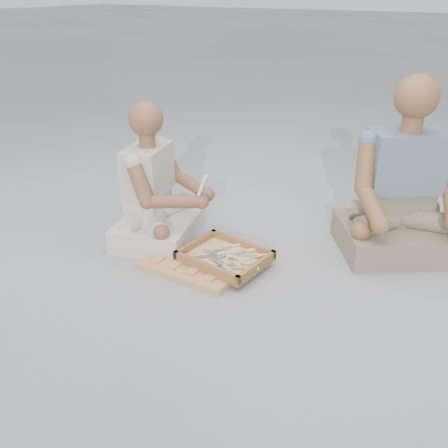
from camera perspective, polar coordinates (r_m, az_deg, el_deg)
The scene contains 31 objects.
ground at distance 2.59m, azimuth -2.72°, elevation -7.75°, with size 60.00×60.00×0.00m, color #929397.
carved_panel at distance 2.79m, azimuth -3.40°, elevation -4.63°, with size 0.55×0.37×0.04m, color #AC7742.
tool_tray at distance 2.78m, azimuth 0.07°, elevation -3.83°, with size 0.48×0.40×0.06m.
chisel_0 at distance 2.77m, azimuth 4.00°, elevation -3.62°, with size 0.19×0.15×0.02m.
chisel_1 at distance 2.66m, azimuth 2.77°, elevation -5.08°, with size 0.20×0.12×0.02m.
chisel_2 at distance 2.64m, azimuth 0.58°, elevation -5.21°, with size 0.20×0.13×0.02m.
chisel_3 at distance 2.75m, azimuth 1.72°, elevation -3.99°, with size 0.21×0.10×0.02m.
chisel_4 at distance 2.87m, azimuth 1.09°, elevation -2.54°, with size 0.13×0.20×0.02m.
chisel_5 at distance 2.82m, azimuth 2.81°, elevation -3.06°, with size 0.14×0.19×0.02m.
chisel_6 at distance 2.65m, azimuth 0.17°, elevation -5.00°, with size 0.21×0.11×0.02m.
chisel_7 at distance 2.77m, azimuth 0.55°, elevation -3.67°, with size 0.22×0.04×0.02m.
chisel_8 at distance 2.79m, azimuth -0.54°, elevation -3.43°, with size 0.16×0.18×0.02m.
chisel_9 at distance 2.70m, azimuth 1.35°, elevation -4.51°, with size 0.21×0.11×0.02m.
chisel_10 at distance 2.70m, azimuth 2.59°, elevation -4.51°, with size 0.18×0.15×0.02m.
wood_chip_0 at distance 2.62m, azimuth -2.53°, elevation -7.25°, with size 0.02×0.01×0.00m, color #D0BC7B.
wood_chip_1 at distance 2.94m, azimuth 4.85°, elevation -3.38°, with size 0.02×0.01×0.00m, color #D0BC7B.
wood_chip_2 at distance 3.20m, azimuth -1.67°, elevation -0.72°, with size 0.02×0.01×0.00m, color #D0BC7B.
wood_chip_3 at distance 2.68m, azimuth -4.77°, elevation -6.42°, with size 0.02×0.01×0.00m, color #D0BC7B.
wood_chip_4 at distance 3.03m, azimuth 2.13°, elevation -2.28°, with size 0.02×0.01×0.00m, color #D0BC7B.
wood_chip_5 at distance 2.87m, azimuth 7.01°, elevation -4.19°, with size 0.02×0.01×0.00m, color #D0BC7B.
wood_chip_6 at distance 3.13m, azimuth 1.87°, elevation -1.31°, with size 0.02×0.01×0.00m, color #D0BC7B.
wood_chip_7 at distance 2.61m, azimuth 5.04°, elevation -7.42°, with size 0.02×0.01×0.00m, color #D0BC7B.
wood_chip_8 at distance 2.95m, azimuth -0.10°, elevation -3.08°, with size 0.02×0.01×0.00m, color #D0BC7B.
wood_chip_9 at distance 2.89m, azimuth -1.49°, elevation -3.75°, with size 0.02×0.01×0.00m, color #D0BC7B.
wood_chip_10 at distance 2.67m, azimuth -0.06°, elevation -6.55°, with size 0.02×0.01×0.00m, color #D0BC7B.
wood_chip_11 at distance 2.58m, azimuth 3.05°, elevation -7.86°, with size 0.02×0.01×0.00m, color #D0BC7B.
wood_chip_12 at distance 2.87m, azimuth 4.62°, elevation -4.08°, with size 0.02×0.01×0.00m, color #D0BC7B.
wood_chip_13 at distance 2.69m, azimuth 6.39°, elevation -6.35°, with size 0.02×0.01×0.00m, color #D0BC7B.
craftsman at distance 3.00m, azimuth -7.76°, elevation 3.21°, with size 0.63×0.64×0.85m.
companion at distance 3.01m, azimuth 19.71°, elevation 2.95°, with size 0.83×0.79×1.01m.
mobile_phone at distance 2.80m, azimuth -2.46°, elevation 4.48°, with size 0.07×0.06×0.12m.
Camera 1 is at (1.25, -1.76, 1.43)m, focal length 40.00 mm.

